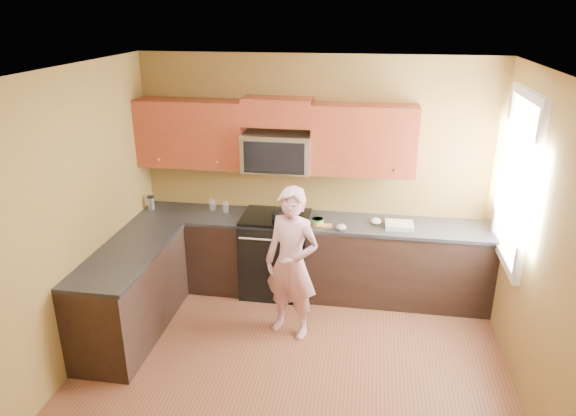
% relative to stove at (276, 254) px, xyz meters
% --- Properties ---
extents(floor, '(4.00, 4.00, 0.00)m').
position_rel_stove_xyz_m(floor, '(0.40, -1.68, -0.47)').
color(floor, brown).
rests_on(floor, ground).
extents(ceiling, '(4.00, 4.00, 0.00)m').
position_rel_stove_xyz_m(ceiling, '(0.40, -1.68, 2.23)').
color(ceiling, white).
rests_on(ceiling, ground).
extents(wall_back, '(4.00, 0.00, 4.00)m').
position_rel_stove_xyz_m(wall_back, '(0.40, 0.32, 0.88)').
color(wall_back, brown).
rests_on(wall_back, ground).
extents(wall_left, '(0.00, 4.00, 4.00)m').
position_rel_stove_xyz_m(wall_left, '(-1.60, -1.68, 0.88)').
color(wall_left, brown).
rests_on(wall_left, ground).
extents(wall_right, '(0.00, 4.00, 4.00)m').
position_rel_stove_xyz_m(wall_right, '(2.40, -1.68, 0.88)').
color(wall_right, brown).
rests_on(wall_right, ground).
extents(cabinet_back_run, '(4.00, 0.60, 0.88)m').
position_rel_stove_xyz_m(cabinet_back_run, '(0.40, 0.02, -0.03)').
color(cabinet_back_run, black).
rests_on(cabinet_back_run, floor).
extents(cabinet_left_run, '(0.60, 1.60, 0.88)m').
position_rel_stove_xyz_m(cabinet_left_run, '(-1.30, -1.08, -0.03)').
color(cabinet_left_run, black).
rests_on(cabinet_left_run, floor).
extents(countertop_back, '(4.00, 0.62, 0.04)m').
position_rel_stove_xyz_m(countertop_back, '(0.40, 0.01, 0.43)').
color(countertop_back, black).
rests_on(countertop_back, cabinet_back_run).
extents(countertop_left, '(0.62, 1.60, 0.04)m').
position_rel_stove_xyz_m(countertop_left, '(-1.29, -1.08, 0.43)').
color(countertop_left, black).
rests_on(countertop_left, cabinet_left_run).
extents(stove, '(0.76, 0.65, 0.95)m').
position_rel_stove_xyz_m(stove, '(0.00, 0.00, 0.00)').
color(stove, black).
rests_on(stove, floor).
extents(microwave, '(0.76, 0.40, 0.42)m').
position_rel_stove_xyz_m(microwave, '(0.00, 0.12, 0.97)').
color(microwave, silver).
rests_on(microwave, wall_back).
extents(upper_cab_left, '(1.22, 0.33, 0.75)m').
position_rel_stove_xyz_m(upper_cab_left, '(-0.99, 0.16, 0.97)').
color(upper_cab_left, maroon).
rests_on(upper_cab_left, wall_back).
extents(upper_cab_right, '(1.12, 0.33, 0.75)m').
position_rel_stove_xyz_m(upper_cab_right, '(0.94, 0.16, 0.97)').
color(upper_cab_right, maroon).
rests_on(upper_cab_right, wall_back).
extents(upper_cab_over_mw, '(0.76, 0.33, 0.30)m').
position_rel_stove_xyz_m(upper_cab_over_mw, '(0.00, 0.16, 1.62)').
color(upper_cab_over_mw, maroon).
rests_on(upper_cab_over_mw, wall_back).
extents(window, '(0.06, 1.06, 1.66)m').
position_rel_stove_xyz_m(window, '(2.38, -0.48, 1.17)').
color(window, white).
rests_on(window, wall_right).
extents(woman, '(0.67, 0.55, 1.57)m').
position_rel_stove_xyz_m(woman, '(0.31, -0.81, 0.31)').
color(woman, pink).
rests_on(woman, floor).
extents(frying_pan, '(0.46, 0.59, 0.07)m').
position_rel_stove_xyz_m(frying_pan, '(0.12, -0.04, 0.47)').
color(frying_pan, black).
rests_on(frying_pan, stove).
extents(butter_tub, '(0.13, 0.13, 0.09)m').
position_rel_stove_xyz_m(butter_tub, '(0.49, -0.11, 0.45)').
color(butter_tub, yellow).
rests_on(butter_tub, countertop_back).
extents(toast_slice, '(0.12, 0.12, 0.01)m').
position_rel_stove_xyz_m(toast_slice, '(0.59, -0.15, 0.45)').
color(toast_slice, '#B27F47').
rests_on(toast_slice, countertop_back).
extents(napkin_a, '(0.15, 0.15, 0.06)m').
position_rel_stove_xyz_m(napkin_a, '(0.75, -0.21, 0.48)').
color(napkin_a, silver).
rests_on(napkin_a, countertop_back).
extents(napkin_b, '(0.16, 0.16, 0.07)m').
position_rel_stove_xyz_m(napkin_b, '(1.12, 0.01, 0.48)').
color(napkin_b, silver).
rests_on(napkin_b, countertop_back).
extents(dish_towel, '(0.30, 0.25, 0.05)m').
position_rel_stove_xyz_m(dish_towel, '(1.37, -0.04, 0.47)').
color(dish_towel, white).
rests_on(dish_towel, countertop_back).
extents(travel_mug, '(0.09, 0.09, 0.17)m').
position_rel_stove_xyz_m(travel_mug, '(-1.50, 0.04, 0.45)').
color(travel_mug, silver).
rests_on(travel_mug, countertop_back).
extents(glass_a, '(0.09, 0.09, 0.12)m').
position_rel_stove_xyz_m(glass_a, '(-0.81, 0.18, 0.51)').
color(glass_a, silver).
rests_on(glass_a, countertop_back).
extents(glass_b, '(0.07, 0.07, 0.12)m').
position_rel_stove_xyz_m(glass_b, '(-0.61, 0.10, 0.51)').
color(glass_b, silver).
rests_on(glass_b, countertop_back).
extents(glass_c, '(0.08, 0.08, 0.12)m').
position_rel_stove_xyz_m(glass_c, '(-0.77, 0.14, 0.51)').
color(glass_c, silver).
rests_on(glass_c, countertop_back).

